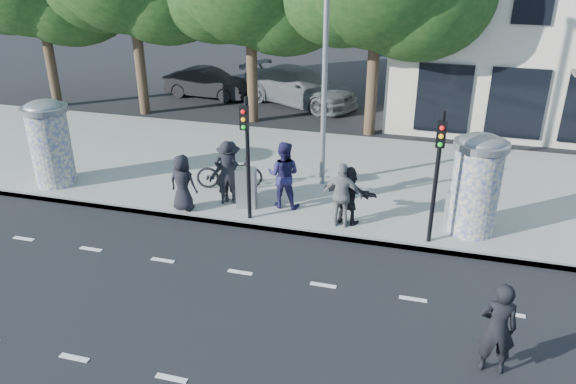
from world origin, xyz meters
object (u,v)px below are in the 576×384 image
(ped_d, at_px, (229,171))
(ped_f, at_px, (348,195))
(ped_e, at_px, (342,195))
(ped_a, at_px, (183,183))
(ad_column_left, at_px, (50,141))
(ped_c, at_px, (284,175))
(ped_b, at_px, (227,172))
(man_road, at_px, (497,328))
(car_mid, at_px, (208,83))
(bicycle, at_px, (229,172))
(cabinet_left, at_px, (246,188))
(car_right, at_px, (299,86))
(street_lamp, at_px, (325,31))
(traffic_pole_near, at_px, (247,147))
(traffic_pole_far, at_px, (437,166))
(ad_column_right, at_px, (476,182))
(cabinet_right, at_px, (456,211))

(ped_d, xyz_separation_m, ped_f, (3.54, -0.48, -0.10))
(ped_e, bearing_deg, ped_a, 4.13)
(ad_column_left, xyz_separation_m, ped_c, (7.30, 0.31, -0.42))
(ped_b, distance_m, ped_f, 3.55)
(ad_column_left, distance_m, ped_f, 9.24)
(man_road, relative_size, car_mid, 0.44)
(bicycle, bearing_deg, cabinet_left, -156.29)
(ped_d, bearing_deg, man_road, 123.43)
(car_right, bearing_deg, ped_e, -137.21)
(street_lamp, distance_m, ped_a, 5.80)
(traffic_pole_near, height_order, ped_d, traffic_pole_near)
(traffic_pole_far, distance_m, bicycle, 6.50)
(ad_column_left, bearing_deg, ped_e, -2.77)
(ped_a, relative_size, ped_b, 0.86)
(ped_a, relative_size, ped_d, 0.90)
(traffic_pole_near, relative_size, ped_d, 1.87)
(traffic_pole_far, height_order, car_right, traffic_pole_far)
(ped_a, bearing_deg, ad_column_left, -3.10)
(traffic_pole_near, xyz_separation_m, traffic_pole_far, (4.80, 0.00, 0.00))
(ad_column_left, height_order, car_right, ad_column_left)
(traffic_pole_far, xyz_separation_m, ped_e, (-2.30, 0.27, -1.19))
(ad_column_right, distance_m, ped_d, 6.73)
(ped_b, bearing_deg, car_mid, -86.20)
(ped_d, distance_m, ped_f, 3.57)
(ped_a, xyz_separation_m, ped_c, (2.64, 0.96, 0.15))
(ad_column_left, bearing_deg, traffic_pole_near, -6.11)
(ped_e, relative_size, man_road, 0.97)
(traffic_pole_near, height_order, man_road, traffic_pole_near)
(ad_column_left, height_order, traffic_pole_far, traffic_pole_far)
(ad_column_left, distance_m, ped_d, 5.71)
(street_lamp, distance_m, ped_b, 4.82)
(ped_f, distance_m, bicycle, 4.09)
(traffic_pole_near, distance_m, man_road, 7.54)
(ped_a, distance_m, car_mid, 12.69)
(ad_column_right, height_order, ped_b, ad_column_right)
(street_lamp, xyz_separation_m, man_road, (4.70, -7.06, -3.87))
(traffic_pole_far, xyz_separation_m, ped_a, (-6.74, 0.06, -1.27))
(ped_c, distance_m, cabinet_left, 1.12)
(traffic_pole_far, xyz_separation_m, bicycle, (-6.04, 1.81, -1.55))
(traffic_pole_near, bearing_deg, man_road, -34.67)
(ped_b, xyz_separation_m, ped_f, (3.54, -0.31, -0.14))
(cabinet_right, height_order, car_mid, car_mid)
(ad_column_right, distance_m, ped_c, 5.12)
(street_lamp, xyz_separation_m, bicycle, (-2.64, -1.04, -4.12))
(ped_c, bearing_deg, car_mid, -58.54)
(ped_a, distance_m, bicycle, 1.91)
(traffic_pole_far, distance_m, cabinet_left, 5.38)
(car_right, bearing_deg, street_lamp, -138.24)
(ped_b, bearing_deg, car_right, -107.81)
(ad_column_right, xyz_separation_m, ped_a, (-7.74, -0.85, -0.57))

